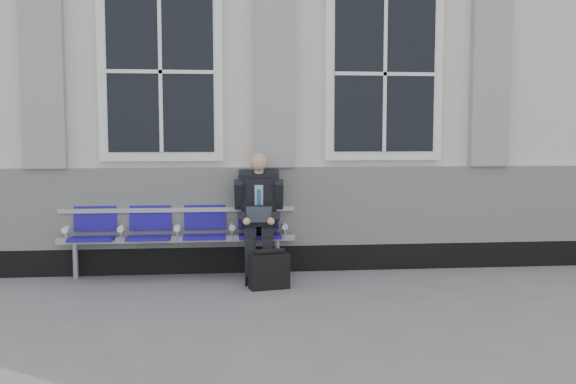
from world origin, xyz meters
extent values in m
plane|color=slate|center=(0.00, 0.00, 0.00)|extent=(70.00, 70.00, 0.00)
cube|color=beige|center=(0.00, 3.50, 2.10)|extent=(14.00, 4.00, 4.20)
cube|color=black|center=(0.00, 1.47, 0.15)|extent=(14.00, 0.10, 0.30)
cube|color=silver|center=(0.00, 1.46, 0.75)|extent=(14.00, 0.08, 0.90)
cube|color=gray|center=(-3.40, 1.44, 2.40)|extent=(0.45, 0.14, 2.40)
cube|color=gray|center=(-0.90, 1.44, 2.40)|extent=(0.45, 0.14, 2.40)
cube|color=gray|center=(1.60, 1.44, 2.40)|extent=(0.45, 0.14, 2.40)
cube|color=white|center=(-2.15, 1.46, 2.25)|extent=(1.35, 0.10, 1.95)
cube|color=black|center=(-2.15, 1.41, 2.25)|extent=(1.15, 0.02, 1.75)
cube|color=white|center=(0.35, 1.46, 2.25)|extent=(1.35, 0.10, 1.95)
cube|color=black|center=(0.35, 1.41, 2.25)|extent=(1.15, 0.02, 1.75)
cube|color=#9EA0A3|center=(-1.99, 1.30, 0.42)|extent=(2.60, 0.07, 0.07)
cube|color=#9EA0A3|center=(-1.99, 1.42, 0.73)|extent=(2.60, 0.05, 0.05)
cylinder|color=#9EA0A3|center=(-3.09, 1.30, 0.20)|extent=(0.06, 0.06, 0.39)
cylinder|color=#9EA0A3|center=(-0.89, 1.30, 0.20)|extent=(0.06, 0.06, 0.39)
cube|color=#140986|center=(-2.89, 1.22, 0.45)|extent=(0.46, 0.42, 0.07)
cube|color=#140986|center=(-2.89, 1.43, 0.71)|extent=(0.46, 0.10, 0.40)
cube|color=#140986|center=(-2.29, 1.22, 0.45)|extent=(0.46, 0.42, 0.07)
cube|color=#140986|center=(-2.29, 1.43, 0.71)|extent=(0.46, 0.10, 0.40)
cube|color=#140986|center=(-1.69, 1.22, 0.45)|extent=(0.46, 0.42, 0.07)
cube|color=#140986|center=(-1.69, 1.43, 0.71)|extent=(0.46, 0.10, 0.40)
cube|color=#140986|center=(-1.09, 1.22, 0.45)|extent=(0.46, 0.42, 0.07)
cube|color=#140986|center=(-1.09, 1.43, 0.71)|extent=(0.46, 0.10, 0.40)
cylinder|color=white|center=(-3.17, 1.25, 0.55)|extent=(0.07, 0.12, 0.07)
cylinder|color=white|center=(-2.59, 1.25, 0.55)|extent=(0.07, 0.12, 0.07)
cylinder|color=white|center=(-1.99, 1.25, 0.55)|extent=(0.07, 0.12, 0.07)
cylinder|color=white|center=(-1.39, 1.25, 0.55)|extent=(0.07, 0.12, 0.07)
cylinder|color=white|center=(-0.81, 1.25, 0.55)|extent=(0.07, 0.12, 0.07)
cube|color=black|center=(-1.20, 0.88, 0.04)|extent=(0.12, 0.25, 0.08)
cube|color=black|center=(-1.02, 0.87, 0.04)|extent=(0.12, 0.25, 0.08)
cube|color=black|center=(-1.20, 0.94, 0.25)|extent=(0.12, 0.13, 0.47)
cube|color=black|center=(-1.02, 0.93, 0.25)|extent=(0.12, 0.13, 0.47)
cube|color=black|center=(-1.19, 1.14, 0.53)|extent=(0.16, 0.42, 0.13)
cube|color=black|center=(-1.00, 1.13, 0.53)|extent=(0.16, 0.42, 0.13)
cube|color=black|center=(-1.08, 1.32, 0.84)|extent=(0.41, 0.34, 0.58)
cube|color=#B0BFE7|center=(-1.09, 1.21, 0.86)|extent=(0.10, 0.09, 0.33)
cube|color=#266AB3|center=(-1.09, 1.20, 0.84)|extent=(0.05, 0.08, 0.27)
cube|color=black|center=(-1.09, 1.29, 1.11)|extent=(0.45, 0.25, 0.13)
cylinder|color=tan|center=(-1.09, 1.24, 1.18)|extent=(0.10, 0.10, 0.09)
sphere|color=tan|center=(-1.09, 1.19, 1.27)|extent=(0.19, 0.19, 0.19)
cube|color=black|center=(-1.31, 1.24, 0.91)|extent=(0.11, 0.27, 0.34)
cube|color=black|center=(-0.87, 1.21, 0.91)|extent=(0.11, 0.27, 0.34)
cube|color=black|center=(-1.28, 1.07, 0.69)|extent=(0.10, 0.29, 0.13)
cube|color=black|center=(-0.92, 1.05, 0.69)|extent=(0.10, 0.29, 0.13)
sphere|color=tan|center=(-1.24, 0.94, 0.65)|extent=(0.08, 0.08, 0.08)
sphere|color=tan|center=(-0.98, 0.92, 0.65)|extent=(0.08, 0.08, 0.08)
cube|color=black|center=(-1.10, 1.01, 0.61)|extent=(0.32, 0.23, 0.02)
cube|color=black|center=(-1.10, 1.11, 0.70)|extent=(0.31, 0.10, 0.20)
cube|color=black|center=(-1.10, 1.11, 0.70)|extent=(0.28, 0.08, 0.17)
cube|color=black|center=(-1.02, 0.64, 0.18)|extent=(0.43, 0.24, 0.36)
cylinder|color=black|center=(-1.02, 0.64, 0.38)|extent=(0.32, 0.12, 0.06)
camera|label=1|loc=(-1.49, -5.77, 1.57)|focal=40.00mm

